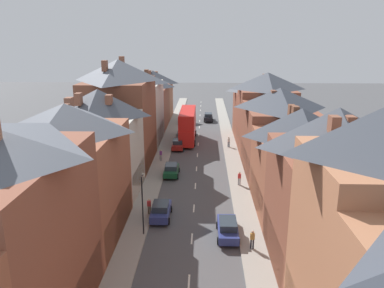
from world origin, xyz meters
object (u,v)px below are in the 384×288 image
object	(u,v)px
car_parked_right_a	(228,228)
pedestrian_far_left	(161,154)
double_decker_bus_lead	(188,125)
pedestrian_mid_right	(239,178)
car_parked_left_a	(171,170)
pedestrian_mid_left	(149,205)
car_near_blue	(208,117)
pedestrian_near_right	(252,239)
pedestrian_far_right	(229,141)
car_parked_left_b	(161,210)
car_near_silver	(178,144)
street_lamp	(143,201)
car_mid_black	(184,119)

from	to	relation	value
car_parked_right_a	pedestrian_far_left	xyz separation A→B (m)	(-8.16, 20.38, 0.22)
double_decker_bus_lead	car_parked_right_a	distance (m)	31.70
pedestrian_mid_right	pedestrian_far_left	distance (m)	13.42
car_parked_left_a	pedestrian_mid_left	bearing A→B (deg)	-96.27
car_near_blue	pedestrian_mid_right	bearing A→B (deg)	-84.70
car_parked_right_a	pedestrian_near_right	size ratio (longest dim) A/B	2.74
pedestrian_far_right	pedestrian_mid_right	bearing A→B (deg)	-88.99
car_parked_left_b	car_near_blue	bearing A→B (deg)	83.69
car_near_silver	car_parked_right_a	xyz separation A→B (m)	(6.20, -26.49, 0.01)
car_parked_left_b	street_lamp	size ratio (longest dim) A/B	0.74
car_parked_right_a	car_parked_left_b	xyz separation A→B (m)	(-6.20, 3.22, 0.01)
car_near_silver	car_parked_left_a	size ratio (longest dim) A/B	1.01
pedestrian_near_right	pedestrian_mid_right	xyz separation A→B (m)	(0.16, 13.78, 0.00)
car_parked_right_a	pedestrian_far_left	world-z (taller)	pedestrian_far_left
car_parked_left_b	pedestrian_near_right	world-z (taller)	pedestrian_near_right
car_parked_left_b	car_mid_black	bearing A→B (deg)	90.00
pedestrian_near_right	pedestrian_mid_right	distance (m)	13.78
car_near_blue	car_mid_black	xyz separation A→B (m)	(-4.90, -2.67, -0.02)
pedestrian_mid_right	pedestrian_far_right	bearing A→B (deg)	91.01
pedestrian_far_left	car_parked_left_a	bearing A→B (deg)	-70.59
pedestrian_mid_left	pedestrian_near_right	bearing A→B (deg)	-32.65
pedestrian_mid_left	car_near_silver	bearing A→B (deg)	86.95
double_decker_bus_lead	car_parked_left_b	world-z (taller)	double_decker_bus_lead
car_parked_left_a	pedestrian_mid_right	distance (m)	8.82
street_lamp	car_parked_left_a	bearing A→B (deg)	85.54
car_near_silver	car_mid_black	world-z (taller)	car_mid_black
car_near_blue	car_parked_left_a	distance (m)	33.11
car_parked_left_a	pedestrian_far_left	world-z (taller)	pedestrian_far_left
pedestrian_mid_right	pedestrian_far_left	xyz separation A→B (m)	(-10.19, 8.74, 0.00)
car_parked_left_b	pedestrian_mid_right	size ratio (longest dim) A/B	2.51
double_decker_bus_lead	car_parked_left_b	xyz separation A→B (m)	(-1.29, -28.04, -1.99)
car_parked_left_a	car_parked_left_b	xyz separation A→B (m)	(0.00, -11.59, 0.03)
car_parked_left_a	pedestrian_far_left	size ratio (longest dim) A/B	2.48
car_parked_left_a	pedestrian_far_right	bearing A→B (deg)	58.11
car_near_blue	car_near_silver	world-z (taller)	car_near_blue
pedestrian_near_right	pedestrian_far_left	bearing A→B (deg)	114.01
car_parked_left_a	pedestrian_far_right	world-z (taller)	pedestrian_far_right
car_parked_left_a	car_mid_black	distance (m)	30.08
car_parked_left_a	pedestrian_near_right	size ratio (longest dim) A/B	2.48
car_near_silver	pedestrian_mid_left	xyz separation A→B (m)	(-1.21, -22.68, 0.23)
car_parked_left_a	car_parked_left_b	world-z (taller)	car_parked_left_b
pedestrian_mid_right	double_decker_bus_lead	bearing A→B (deg)	109.48
pedestrian_far_right	pedestrian_near_right	bearing A→B (deg)	-89.77
pedestrian_mid_left	pedestrian_far_left	distance (m)	16.59
car_near_blue	pedestrian_near_right	size ratio (longest dim) A/B	2.80
car_parked_left_b	pedestrian_far_left	world-z (taller)	pedestrian_far_left
double_decker_bus_lead	car_near_blue	distance (m)	16.81
pedestrian_far_left	car_parked_right_a	bearing A→B (deg)	-68.17
pedestrian_mid_right	street_lamp	bearing A→B (deg)	-128.99
car_parked_left_b	double_decker_bus_lead	bearing A→B (deg)	87.36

